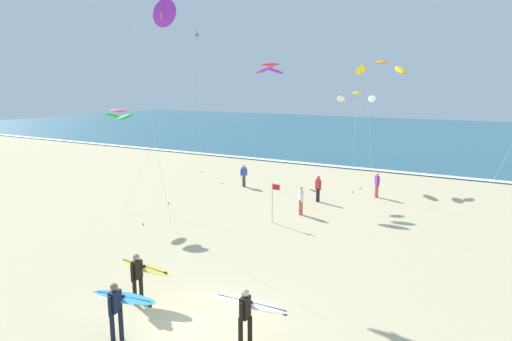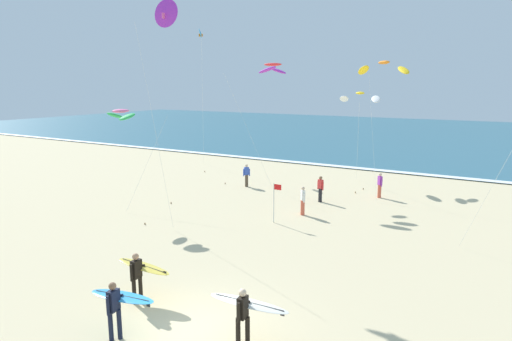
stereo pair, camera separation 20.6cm
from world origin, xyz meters
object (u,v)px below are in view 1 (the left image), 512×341
object	(u,v)px
surfer_third	(119,303)
kite_arc_amber_high	(381,68)
bystander_purple_top	(377,185)
lifeguard_flag	(273,199)
kite_arc_rose_near	(119,115)
kite_delta_cobalt_far	(197,35)
kite_arc_scarlet_close	(270,69)
surfer_lead	(140,272)
kite_delta_violet_outer	(163,14)
bystander_red_top	(318,189)
surfer_trailing	(248,309)
kite_arc_golden_low	(357,97)
bystander_blue_top	(244,175)
bystander_white_top	(301,200)

from	to	relation	value
surfer_third	kite_arc_amber_high	world-z (taller)	kite_arc_amber_high
bystander_purple_top	lifeguard_flag	bearing A→B (deg)	-112.86
kite_arc_rose_near	kite_delta_cobalt_far	xyz separation A→B (m)	(-5.74, 14.66, 5.78)
kite_delta_cobalt_far	kite_arc_scarlet_close	bearing A→B (deg)	-28.91
surfer_lead	kite_delta_cobalt_far	bearing A→B (deg)	122.49
surfer_third	kite_delta_violet_outer	world-z (taller)	kite_delta_violet_outer
kite_delta_cobalt_far	bystander_red_top	size ratio (longest dim) A/B	7.41
surfer_trailing	kite_arc_golden_low	world-z (taller)	kite_arc_golden_low
kite_arc_scarlet_close	bystander_blue_top	world-z (taller)	kite_arc_scarlet_close
kite_arc_amber_high	kite_arc_golden_low	bearing A→B (deg)	118.46
bystander_blue_top	bystander_white_top	bearing A→B (deg)	-34.37
surfer_trailing	kite_delta_cobalt_far	xyz separation A→B (m)	(-18.02, 21.98, 10.16)
surfer_lead	kite_arc_amber_high	size ratio (longest dim) A/B	0.25
surfer_trailing	kite_arc_scarlet_close	world-z (taller)	kite_arc_scarlet_close
kite_arc_scarlet_close	lifeguard_flag	xyz separation A→B (m)	(3.70, -6.59, -6.76)
kite_arc_amber_high	bystander_blue_top	bearing A→B (deg)	-177.26
surfer_trailing	bystander_blue_top	distance (m)	18.88
bystander_blue_top	kite_delta_violet_outer	bearing A→B (deg)	-79.89
surfer_third	bystander_purple_top	xyz separation A→B (m)	(2.21, 19.19, -0.23)
kite_arc_scarlet_close	kite_arc_golden_low	bearing A→B (deg)	53.22
kite_delta_cobalt_far	bystander_red_top	xyz separation A→B (m)	(14.14, -7.08, -10.39)
kite_arc_rose_near	lifeguard_flag	size ratio (longest dim) A/B	2.72
kite_arc_amber_high	bystander_red_top	world-z (taller)	kite_arc_amber_high
kite_arc_scarlet_close	bystander_red_top	bearing A→B (deg)	-20.69
surfer_third	kite_delta_cobalt_far	distance (m)	29.51
kite_arc_scarlet_close	surfer_trailing	bearing A→B (deg)	-63.94
bystander_white_top	kite_arc_scarlet_close	bearing A→B (deg)	133.58
bystander_red_top	bystander_white_top	bearing A→B (deg)	-86.14
surfer_trailing	kite_arc_amber_high	size ratio (longest dim) A/B	0.29
surfer_lead	bystander_red_top	bearing A→B (deg)	88.57
lifeguard_flag	bystander_purple_top	bearing A→B (deg)	67.14
surfer_lead	surfer_trailing	size ratio (longest dim) A/B	0.86
kite_arc_golden_low	bystander_purple_top	bearing A→B (deg)	-56.67
kite_arc_amber_high	kite_arc_golden_low	size ratio (longest dim) A/B	1.28
bystander_purple_top	bystander_white_top	bearing A→B (deg)	-114.23
kite_delta_cobalt_far	kite_arc_amber_high	world-z (taller)	kite_delta_cobalt_far
bystander_red_top	bystander_white_top	size ratio (longest dim) A/B	1.00
surfer_trailing	lifeguard_flag	distance (m)	10.81
surfer_trailing	bystander_purple_top	distance (m)	17.75
kite_arc_rose_near	bystander_white_top	xyz separation A→B (m)	(8.60, 4.56, -4.61)
kite_arc_scarlet_close	bystander_blue_top	distance (m)	7.44
kite_arc_golden_low	kite_arc_scarlet_close	xyz separation A→B (m)	(-4.16, -5.56, 1.91)
bystander_red_top	lifeguard_flag	bearing A→B (deg)	-95.34
kite_delta_cobalt_far	lifeguard_flag	size ratio (longest dim) A/B	5.61
kite_arc_rose_near	kite_arc_amber_high	xyz separation A→B (m)	(11.37, 9.21, 2.51)
surfer_lead	kite_arc_scarlet_close	world-z (taller)	kite_arc_scarlet_close
surfer_third	bystander_purple_top	world-z (taller)	surfer_third
kite_arc_golden_low	lifeguard_flag	xyz separation A→B (m)	(-0.46, -12.15, -4.85)
surfer_trailing	bystander_blue_top	world-z (taller)	surfer_trailing
kite_delta_cobalt_far	bystander_white_top	bearing A→B (deg)	-35.16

